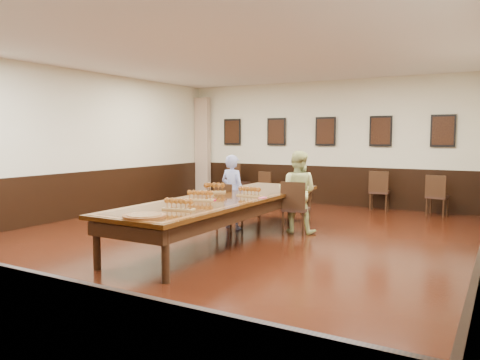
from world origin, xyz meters
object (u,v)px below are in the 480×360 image
Objects in this scene: person_woman at (297,192)px; spare_chair_c at (379,191)px; spare_chair_a at (239,182)px; spare_chair_d at (438,195)px; person_man at (233,192)px; chair_man at (229,206)px; spare_chair_b at (269,187)px; conference_table at (225,205)px; carved_platter at (144,216)px; chair_woman at (296,207)px.

spare_chair_c is at bearing -109.25° from person_woman.
spare_chair_a is 4.63m from person_woman.
spare_chair_a is 5.20m from spare_chair_d.
person_woman is (1.22, 0.28, 0.04)m from person_man.
chair_man is at bearing 9.15° from person_woman.
person_man is 0.94× the size of person_woman.
spare_chair_a is 1.21× the size of spare_chair_b.
spare_chair_d is 0.18× the size of conference_table.
spare_chair_b is (-0.93, 3.56, -0.02)m from chair_man.
carved_platter is (-0.62, -3.47, 0.02)m from person_woman.
chair_woman reaches higher than spare_chair_b.
spare_chair_d is at bearing -171.15° from spare_chair_b.
person_man reaches higher than spare_chair_a.
carved_platter is (-0.63, -3.37, 0.29)m from chair_woman.
person_woman is (-2.01, -3.22, 0.29)m from spare_chair_d.
chair_man is at bearing 54.82° from spare_chair_d.
carved_platter is (0.61, -3.10, 0.32)m from chair_man.
person_woman is 1.49m from conference_table.
carved_platter reaches higher than conference_table.
spare_chair_d reaches higher than spare_chair_b.
carved_platter is at bearing 111.49° from spare_chair_b.
spare_chair_b is at bearing -63.50° from person_woman.
conference_table is at bearing 122.31° from person_man.
spare_chair_b is at bearing -64.16° from chair_woman.
carved_platter is at bearing 72.26° from person_woman.
spare_chair_d is 7.20m from carved_platter.
spare_chair_a reaches higher than chair_woman.
person_man is at bearing 0.52° from chair_woman.
chair_man is at bearing 57.21° from spare_chair_c.
spare_chair_c is 4.15m from person_man.
chair_man is 0.92× the size of chair_woman.
chair_woman is 0.19× the size of conference_table.
spare_chair_d is at bearing -124.63° from person_man.
person_man reaches higher than spare_chair_c.
spare_chair_b is (-2.17, 3.29, -0.06)m from chair_woman.
spare_chair_c reaches higher than spare_chair_d.
spare_chair_c is 0.19× the size of conference_table.
chair_woman reaches higher than conference_table.
chair_man is 0.97× the size of spare_chair_d.
person_woman reaches higher than chair_woman.
chair_man is 0.18× the size of conference_table.
chair_woman is 1.41m from conference_table.
spare_chair_d is at bearing -129.66° from person_woman.
person_man is at bearing 56.78° from spare_chair_c.
spare_chair_c is 1.55× the size of carved_platter.
spare_chair_b is 3.87m from person_woman.
person_man is at bearing 54.18° from spare_chair_d.
spare_chair_d is (5.19, -0.13, -0.05)m from spare_chair_a.
spare_chair_b is at bearing -178.53° from spare_chair_a.
person_man is (0.94, -3.47, 0.29)m from spare_chair_b.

